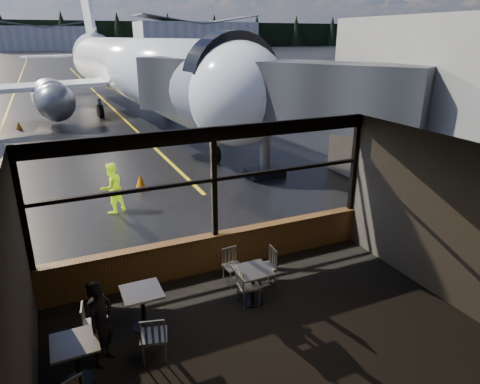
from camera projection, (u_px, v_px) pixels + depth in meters
ground_plane at (52, 58)px, 113.27m from camera, size 520.00×520.00×0.00m
carpet_floor at (274, 343)px, 7.91m from camera, size 8.00×6.00×0.01m
ceiling at (280, 162)px, 6.71m from camera, size 8.00×6.00×0.04m
wall_left at (17, 320)px, 5.77m from camera, size 0.04×6.00×3.50m
wall_right at (446, 221)px, 8.86m from camera, size 0.04×6.00×3.50m
wall_back at (408, 382)px, 4.74m from camera, size 8.00×0.04×3.50m
window_sill at (215, 252)px, 10.33m from camera, size 8.00×0.28×0.90m
window_header at (213, 134)px, 9.33m from camera, size 8.00×0.18×0.30m
mullion_left at (22, 211)px, 8.21m from camera, size 0.12×0.12×2.60m
mullion_centre at (214, 184)px, 9.73m from camera, size 0.12×0.12×2.60m
mullion_right at (354, 164)px, 11.25m from camera, size 0.12×0.12×2.60m
window_transom at (214, 180)px, 9.69m from camera, size 8.00×0.10×0.08m
airliner at (133, 27)px, 28.28m from camera, size 34.51×40.53×11.80m
jet_bridge at (252, 124)px, 15.79m from camera, size 8.63×10.54×4.60m
cafe_table_near at (253, 286)px, 9.03m from camera, size 0.72×0.72×0.79m
cafe_table_mid at (143, 309)px, 8.24m from camera, size 0.74×0.74×0.82m
cafe_table_left at (78, 362)px, 6.91m from camera, size 0.73×0.73×0.80m
chair_near_e at (264, 268)px, 9.60m from camera, size 0.55×0.55×0.94m
chair_near_w at (249, 286)px, 8.92m from camera, size 0.52×0.52×0.90m
chair_near_n at (233, 267)px, 9.70m from camera, size 0.52×0.52×0.86m
chair_mid_s at (154, 336)px, 7.39m from camera, size 0.64×0.64×0.96m
chair_mid_w at (95, 325)px, 7.74m from camera, size 0.55×0.55×0.88m
passenger at (101, 323)px, 7.22m from camera, size 0.67×0.69×1.60m
ground_crew at (112, 188)px, 13.59m from camera, size 1.00×0.93×1.64m
cone_nose at (140, 182)px, 15.85m from camera, size 0.41×0.41×0.57m
cone_wing at (19, 125)px, 26.07m from camera, size 0.35×0.35×0.48m
terminal_annex at (447, 106)px, 15.45m from camera, size 5.00×7.00×6.00m
hangar_mid at (45, 37)px, 167.23m from camera, size 38.00×15.00×10.00m
hangar_right at (196, 34)px, 184.01m from camera, size 50.00×20.00×12.00m
fuel_tank_c at (17, 43)px, 161.49m from camera, size 8.00×8.00×6.00m
treeline at (43, 35)px, 188.30m from camera, size 360.00×3.00×12.00m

